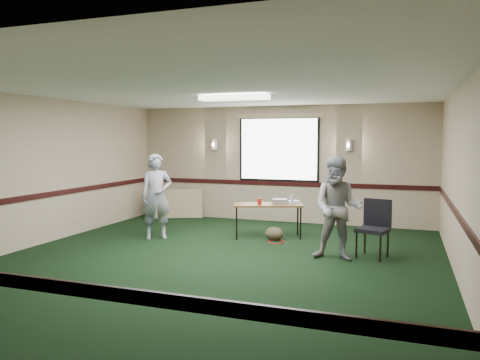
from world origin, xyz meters
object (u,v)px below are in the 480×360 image
(projector, at_px, (280,201))
(conference_chair, at_px, (375,223))
(person_left, at_px, (156,196))
(person_right, at_px, (338,208))
(folding_table, at_px, (268,206))

(projector, relative_size, conference_chair, 0.29)
(person_left, bearing_deg, person_right, -42.17)
(person_left, height_order, person_right, person_right)
(folding_table, distance_m, person_left, 2.18)
(conference_chair, xyz_separation_m, person_left, (-4.10, 0.08, 0.27))
(conference_chair, height_order, person_left, person_left)
(conference_chair, distance_m, person_left, 4.11)
(person_left, bearing_deg, folding_table, -13.62)
(projector, xyz_separation_m, conference_chair, (1.86, -0.95, -0.16))
(folding_table, bearing_deg, person_left, -179.05)
(folding_table, height_order, person_right, person_right)
(folding_table, relative_size, person_left, 0.87)
(folding_table, relative_size, projector, 5.25)
(projector, relative_size, person_left, 0.17)
(folding_table, distance_m, conference_chair, 2.24)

